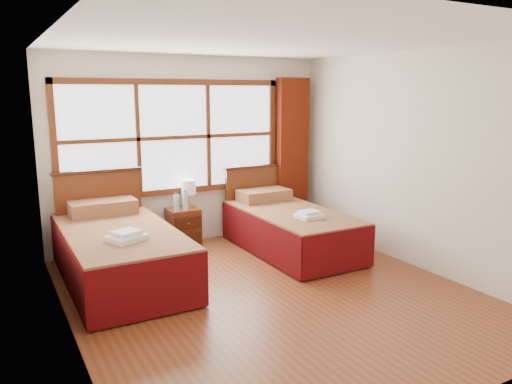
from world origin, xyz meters
TOP-DOWN VIEW (x-y plane):
  - floor at (0.00, 0.00)m, footprint 4.50×4.50m
  - ceiling at (0.00, 0.00)m, footprint 4.50×4.50m
  - wall_back at (0.00, 2.25)m, footprint 4.00×0.00m
  - wall_left at (-2.00, 0.00)m, footprint 0.00×4.50m
  - wall_right at (2.00, 0.00)m, footprint 0.00×4.50m
  - window at (-0.25, 2.21)m, footprint 3.16×0.06m
  - curtain at (1.60, 2.11)m, footprint 0.50×0.16m
  - bed_left at (-1.31, 1.20)m, footprint 1.17×2.27m
  - bed_right at (0.97, 1.20)m, footprint 1.07×2.09m
  - nightstand at (-0.23, 1.99)m, footprint 0.41×0.41m
  - towels_left at (-1.34, 0.67)m, footprint 0.43×0.41m
  - towels_right at (0.97, 0.72)m, footprint 0.32×0.28m
  - lamp at (-0.13, 2.04)m, footprint 0.20×0.20m
  - bottle_near at (-0.37, 1.88)m, footprint 0.07×0.07m
  - bottle_far at (-0.23, 1.91)m, footprint 0.07×0.07m

SIDE VIEW (x-z plane):
  - floor at x=0.00m, z-range 0.00..0.00m
  - nightstand at x=-0.23m, z-range 0.00..0.55m
  - bed_right at x=0.97m, z-range -0.20..0.84m
  - bed_left at x=-1.31m, z-range -0.22..0.92m
  - towels_right at x=0.97m, z-range 0.55..0.64m
  - towels_left at x=-1.34m, z-range 0.60..0.71m
  - bottle_near at x=-0.37m, z-range 0.54..0.78m
  - bottle_far at x=-0.23m, z-range 0.53..0.81m
  - lamp at x=-0.13m, z-range 0.63..1.01m
  - curtain at x=1.60m, z-range 0.02..2.32m
  - wall_back at x=0.00m, z-range -0.70..3.30m
  - wall_left at x=-2.00m, z-range -0.95..3.55m
  - wall_right at x=2.00m, z-range -0.95..3.55m
  - window at x=-0.25m, z-range 0.72..2.28m
  - ceiling at x=0.00m, z-range 2.60..2.60m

